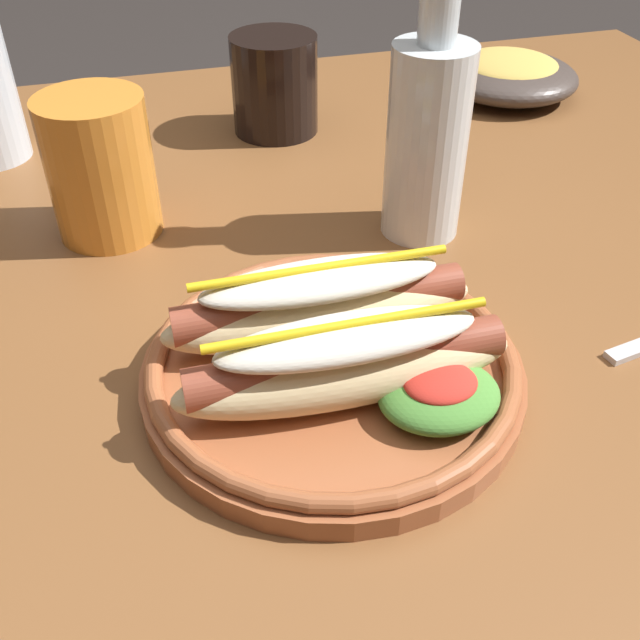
% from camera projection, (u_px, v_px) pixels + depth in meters
% --- Properties ---
extents(dining_table, '(1.18, 0.91, 0.74)m').
position_uv_depth(dining_table, '(315.00, 343.00, 0.68)').
color(dining_table, brown).
rests_on(dining_table, ground_plane).
extents(hot_dog_plate, '(0.25, 0.25, 0.08)m').
position_uv_depth(hot_dog_plate, '(337.00, 354.00, 0.47)').
color(hot_dog_plate, '#9E5633').
rests_on(hot_dog_plate, dining_table).
extents(soda_cup, '(0.09, 0.09, 0.10)m').
position_uv_depth(soda_cup, '(275.00, 85.00, 0.77)').
color(soda_cup, black).
rests_on(soda_cup, dining_table).
extents(extra_cup, '(0.09, 0.09, 0.12)m').
position_uv_depth(extra_cup, '(100.00, 167.00, 0.60)').
color(extra_cup, orange).
rests_on(extra_cup, dining_table).
extents(glass_bottle, '(0.07, 0.07, 0.24)m').
position_uv_depth(glass_bottle, '(428.00, 129.00, 0.58)').
color(glass_bottle, silver).
rests_on(glass_bottle, dining_table).
extents(side_bowl, '(0.16, 0.16, 0.05)m').
position_uv_depth(side_bowl, '(508.00, 74.00, 0.87)').
color(side_bowl, '#423833').
rests_on(side_bowl, dining_table).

